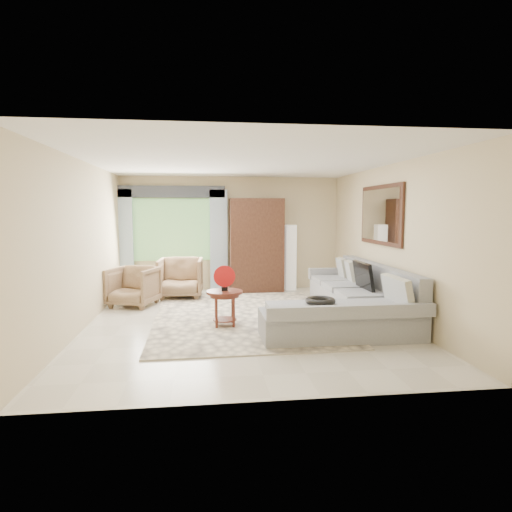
{
  "coord_description": "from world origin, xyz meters",
  "views": [
    {
      "loc": [
        -0.64,
        -6.89,
        1.82
      ],
      "look_at": [
        0.25,
        0.35,
        1.05
      ],
      "focal_mm": 30.0,
      "sensor_mm": 36.0,
      "label": 1
    }
  ],
  "objects": [
    {
      "name": "coffee_table",
      "position": [
        -0.32,
        -0.27,
        0.3
      ],
      "size": [
        0.57,
        0.57,
        0.57
      ],
      "rotation": [
        0.0,
        0.0,
        -0.14
      ],
      "color": "#451D12",
      "rests_on": "ground"
    },
    {
      "name": "valance",
      "position": [
        -1.35,
        2.9,
        2.25
      ],
      "size": [
        2.4,
        0.12,
        0.26
      ],
      "primitive_type": "cube",
      "color": "#1E232D",
      "rests_on": "wall_back"
    },
    {
      "name": "curtain_right",
      "position": [
        -0.3,
        2.88,
        1.15
      ],
      "size": [
        0.4,
        0.08,
        2.3
      ],
      "primitive_type": "cube",
      "color": "#9EB7CC",
      "rests_on": "ground"
    },
    {
      "name": "sectional_sofa",
      "position": [
        1.78,
        -0.18,
        0.28
      ],
      "size": [
        2.3,
        3.46,
        0.9
      ],
      "color": "#A0A3A8",
      "rests_on": "ground"
    },
    {
      "name": "window",
      "position": [
        -1.35,
        2.97,
        1.4
      ],
      "size": [
        1.8,
        0.04,
        1.4
      ],
      "primitive_type": "cube",
      "color": "#669E59",
      "rests_on": "wall_back"
    },
    {
      "name": "tv_screen",
      "position": [
        2.05,
        0.02,
        0.72
      ],
      "size": [
        0.14,
        0.74,
        0.48
      ],
      "primitive_type": "cube",
      "rotation": [
        0.0,
        -0.17,
        0.0
      ],
      "color": "black",
      "rests_on": "sectional_sofa"
    },
    {
      "name": "armchair_right",
      "position": [
        -1.13,
        2.15,
        0.42
      ],
      "size": [
        0.94,
        0.96,
        0.84
      ],
      "primitive_type": "imported",
      "rotation": [
        0.0,
        0.0,
        -0.05
      ],
      "color": "olive",
      "rests_on": "ground"
    },
    {
      "name": "red_disc",
      "position": [
        -0.32,
        -0.27,
        0.8
      ],
      "size": [
        0.34,
        0.04,
        0.34
      ],
      "primitive_type": "cylinder",
      "rotation": [
        1.57,
        0.0,
        -0.06
      ],
      "color": "red",
      "rests_on": "coffee_table"
    },
    {
      "name": "garden_hose",
      "position": [
        1.0,
        -1.07,
        0.55
      ],
      "size": [
        0.43,
        0.43,
        0.09
      ],
      "primitive_type": "torus",
      "color": "black",
      "rests_on": "sectional_sofa"
    },
    {
      "name": "floor_lamp",
      "position": [
        1.35,
        2.78,
        0.75
      ],
      "size": [
        0.24,
        0.24,
        1.5
      ],
      "primitive_type": "cube",
      "color": "silver",
      "rests_on": "ground"
    },
    {
      "name": "area_rug",
      "position": [
        0.03,
        0.28,
        0.01
      ],
      "size": [
        3.06,
        4.05,
        0.02
      ],
      "primitive_type": "cube",
      "rotation": [
        0.0,
        0.0,
        0.02
      ],
      "color": "#F5E5C2",
      "rests_on": "ground"
    },
    {
      "name": "ground",
      "position": [
        0.0,
        0.0,
        0.0
      ],
      "size": [
        6.0,
        6.0,
        0.0
      ],
      "primitive_type": "plane",
      "color": "silver",
      "rests_on": "ground"
    },
    {
      "name": "armoire",
      "position": [
        0.55,
        2.72,
        1.05
      ],
      "size": [
        1.2,
        0.55,
        2.1
      ],
      "primitive_type": "cube",
      "color": "black",
      "rests_on": "ground"
    },
    {
      "name": "wall_mirror",
      "position": [
        2.46,
        0.35,
        1.75
      ],
      "size": [
        0.05,
        1.7,
        1.05
      ],
      "color": "black",
      "rests_on": "wall_right"
    },
    {
      "name": "potted_plant",
      "position": [
        -2.15,
        2.29,
        0.26
      ],
      "size": [
        0.51,
        0.45,
        0.53
      ],
      "primitive_type": "imported",
      "rotation": [
        0.0,
        0.0,
        -0.09
      ],
      "color": "#999999",
      "rests_on": "ground"
    },
    {
      "name": "curtain_left",
      "position": [
        -2.4,
        2.88,
        1.15
      ],
      "size": [
        0.4,
        0.08,
        2.3
      ],
      "primitive_type": "cube",
      "color": "#9EB7CC",
      "rests_on": "ground"
    },
    {
      "name": "armchair_left",
      "position": [
        -1.99,
        1.42,
        0.38
      ],
      "size": [
        1.03,
        1.05,
        0.76
      ],
      "primitive_type": "imported",
      "rotation": [
        0.0,
        0.0,
        -0.33
      ],
      "color": "#977952",
      "rests_on": "ground"
    }
  ]
}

